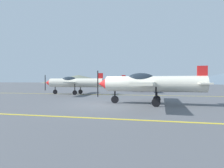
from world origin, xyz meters
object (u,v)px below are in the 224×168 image
object	(u,v)px
airplane_far	(145,82)
airplane_mid	(74,82)
airplane_near	(149,83)
car_sedan	(153,85)

from	to	relation	value
airplane_far	airplane_mid	bearing A→B (deg)	-137.67
airplane_far	airplane_near	bearing A→B (deg)	-87.40
airplane_mid	airplane_far	xyz separation A→B (m)	(8.05, 7.33, 0.00)
airplane_near	car_sedan	world-z (taller)	airplane_near
airplane_mid	car_sedan	distance (m)	21.28
airplane_mid	car_sedan	bearing A→B (deg)	63.49
airplane_near	airplane_far	distance (m)	14.94
airplane_far	car_sedan	size ratio (longest dim) A/B	1.79
airplane_near	airplane_mid	distance (m)	11.57
car_sedan	airplane_near	bearing A→B (deg)	-91.66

